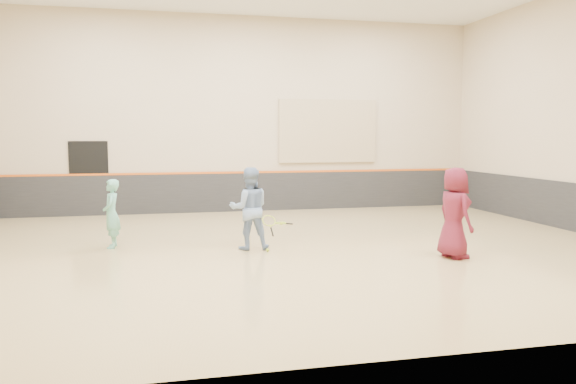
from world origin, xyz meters
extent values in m
cube|color=tan|center=(0.00, 0.00, -0.10)|extent=(15.00, 12.00, 0.20)
cube|color=#C6B091|center=(0.00, 6.01, 3.00)|extent=(15.00, 0.02, 6.00)
cube|color=#C6B091|center=(0.00, -6.01, 3.00)|extent=(15.00, 0.02, 6.00)
cube|color=#232326|center=(0.00, 5.97, 0.60)|extent=(14.90, 0.04, 1.20)
cube|color=#D85914|center=(0.00, 5.96, 1.22)|extent=(14.90, 0.03, 0.06)
cube|color=tan|center=(2.80, 5.95, 2.50)|extent=(3.20, 0.08, 2.00)
cube|color=black|center=(-4.50, 5.98, 1.10)|extent=(1.10, 0.05, 2.20)
imported|color=#6CBCA8|center=(-3.48, 0.90, 0.73)|extent=(0.36, 0.54, 1.45)
imported|color=#809CC6|center=(-0.67, 0.11, 0.86)|extent=(0.86, 0.69, 1.71)
imported|color=maroon|center=(3.07, -1.58, 0.88)|extent=(0.65, 0.92, 1.76)
sphere|color=#BFD932|center=(-0.35, -0.25, 0.03)|extent=(0.07, 0.07, 0.07)
sphere|color=yellow|center=(3.22, -1.74, 1.13)|extent=(0.07, 0.07, 0.07)
sphere|color=#BBCB2F|center=(0.66, 3.10, 0.03)|extent=(0.07, 0.07, 0.07)
camera|label=1|loc=(-2.45, -11.33, 2.37)|focal=35.00mm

